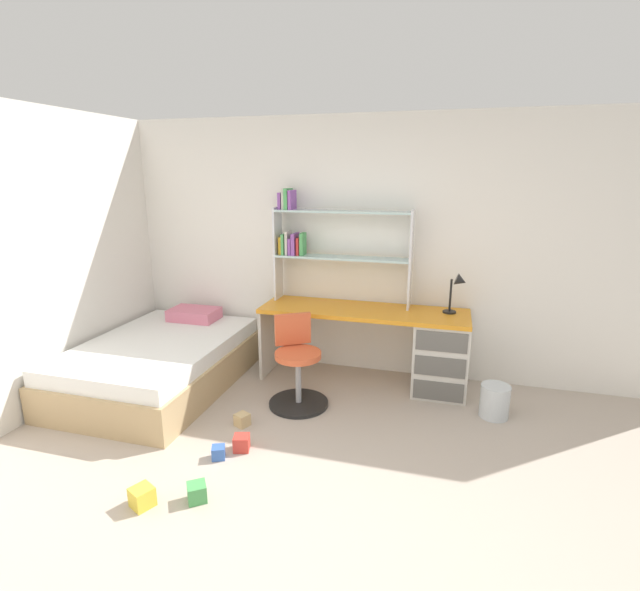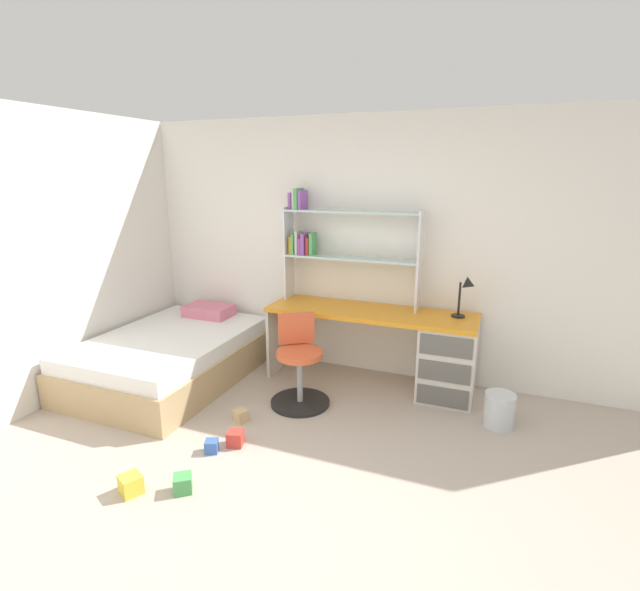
{
  "view_description": "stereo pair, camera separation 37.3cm",
  "coord_description": "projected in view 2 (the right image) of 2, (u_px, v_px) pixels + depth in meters",
  "views": [
    {
      "loc": [
        0.74,
        -2.0,
        1.98
      ],
      "look_at": [
        -0.24,
        1.48,
        1.02
      ],
      "focal_mm": 26.21,
      "sensor_mm": 36.0,
      "label": 1
    },
    {
      "loc": [
        1.09,
        -1.88,
        1.98
      ],
      "look_at": [
        -0.24,
        1.48,
        1.02
      ],
      "focal_mm": 26.21,
      "sensor_mm": 36.0,
      "label": 2
    }
  ],
  "objects": [
    {
      "name": "desk",
      "position": [
        425.0,
        350.0,
        4.25
      ],
      "size": [
        1.95,
        0.57,
        0.73
      ],
      "color": "orange",
      "rests_on": "ground_plane"
    },
    {
      "name": "ground_plane",
      "position": [
        262.0,
        543.0,
        2.59
      ],
      "size": [
        6.01,
        5.96,
        0.02
      ],
      "primitive_type": "cube",
      "color": "#B2A393"
    },
    {
      "name": "desk_lamp",
      "position": [
        467.0,
        291.0,
        4.05
      ],
      "size": [
        0.2,
        0.17,
        0.38
      ],
      "color": "black",
      "rests_on": "desk"
    },
    {
      "name": "waste_bin",
      "position": [
        499.0,
        410.0,
        3.73
      ],
      "size": [
        0.24,
        0.24,
        0.28
      ],
      "primitive_type": "cylinder",
      "color": "silver",
      "rests_on": "ground_plane"
    },
    {
      "name": "toy_block_natural_4",
      "position": [
        241.0,
        416.0,
        3.82
      ],
      "size": [
        0.13,
        0.13,
        0.1
      ],
      "primitive_type": "cube",
      "rotation": [
        0.0,
        0.0,
        2.71
      ],
      "color": "tan",
      "rests_on": "ground_plane"
    },
    {
      "name": "toy_block_blue_0",
      "position": [
        212.0,
        446.0,
        3.4
      ],
      "size": [
        0.12,
        0.12,
        0.09
      ],
      "primitive_type": "cube",
      "rotation": [
        0.0,
        0.0,
        0.42
      ],
      "color": "#3860B7",
      "rests_on": "ground_plane"
    },
    {
      "name": "toy_block_yellow_1",
      "position": [
        131.0,
        484.0,
        2.96
      ],
      "size": [
        0.17,
        0.17,
        0.12
      ],
      "primitive_type": "cube",
      "rotation": [
        0.0,
        0.0,
        2.69
      ],
      "color": "gold",
      "rests_on": "ground_plane"
    },
    {
      "name": "swivel_chair",
      "position": [
        299.0,
        370.0,
        4.08
      ],
      "size": [
        0.52,
        0.52,
        0.78
      ],
      "color": "black",
      "rests_on": "ground_plane"
    },
    {
      "name": "bed_platform",
      "position": [
        171.0,
        357.0,
        4.57
      ],
      "size": [
        1.29,
        1.84,
        0.58
      ],
      "color": "tan",
      "rests_on": "ground_plane"
    },
    {
      "name": "toy_block_red_2",
      "position": [
        235.0,
        438.0,
        3.49
      ],
      "size": [
        0.14,
        0.14,
        0.11
      ],
      "primitive_type": "cube",
      "rotation": [
        0.0,
        0.0,
        0.28
      ],
      "color": "red",
      "rests_on": "ground_plane"
    },
    {
      "name": "room_shell",
      "position": [
        195.0,
        263.0,
        3.85
      ],
      "size": [
        6.01,
        5.96,
        2.51
      ],
      "color": "white",
      "rests_on": "ground_plane"
    },
    {
      "name": "bookshelf_hutch",
      "position": [
        334.0,
        239.0,
        4.5
      ],
      "size": [
        1.34,
        0.22,
        1.1
      ],
      "color": "silver",
      "rests_on": "desk"
    },
    {
      "name": "toy_block_green_3",
      "position": [
        183.0,
        483.0,
        2.98
      ],
      "size": [
        0.16,
        0.16,
        0.11
      ],
      "primitive_type": "cube",
      "rotation": [
        0.0,
        0.0,
        2.19
      ],
      "color": "#479E51",
      "rests_on": "ground_plane"
    }
  ]
}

